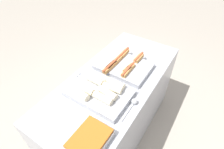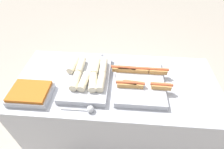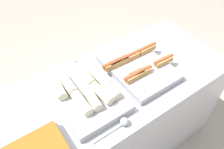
# 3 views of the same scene
# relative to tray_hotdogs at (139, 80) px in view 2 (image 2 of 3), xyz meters

# --- Properties ---
(ground_plane) EXTENTS (12.00, 12.00, 0.00)m
(ground_plane) POSITION_rel_tray_hotdogs_xyz_m (-0.18, -0.00, -0.92)
(ground_plane) COLOR #ADA393
(counter) EXTENTS (1.64, 0.74, 0.88)m
(counter) POSITION_rel_tray_hotdogs_xyz_m (-0.18, -0.00, -0.48)
(counter) COLOR #A8AAB2
(counter) RESTS_ON ground_plane
(tray_hotdogs) EXTENTS (0.47, 0.51, 0.10)m
(tray_hotdogs) POSITION_rel_tray_hotdogs_xyz_m (0.00, 0.00, 0.00)
(tray_hotdogs) COLOR #A8AAB2
(tray_hotdogs) RESTS_ON counter
(tray_wraps) EXTENTS (0.36, 0.53, 0.11)m
(tray_wraps) POSITION_rel_tray_hotdogs_xyz_m (-0.41, -0.00, 0.01)
(tray_wraps) COLOR #A8AAB2
(tray_wraps) RESTS_ON counter
(tray_side_front) EXTENTS (0.29, 0.23, 0.07)m
(tray_side_front) POSITION_rel_tray_hotdogs_xyz_m (-0.80, -0.20, 0.00)
(tray_side_front) COLOR #A8AAB2
(tray_side_front) RESTS_ON counter
(serving_spoon_near) EXTENTS (0.23, 0.05, 0.05)m
(serving_spoon_near) POSITION_rel_tray_hotdogs_xyz_m (-0.35, -0.30, -0.01)
(serving_spoon_near) COLOR #B2B5BA
(serving_spoon_near) RESTS_ON counter
(serving_spoon_far) EXTENTS (0.23, 0.05, 0.05)m
(serving_spoon_far) POSITION_rel_tray_hotdogs_xyz_m (-0.36, 0.30, -0.01)
(serving_spoon_far) COLOR #B2B5BA
(serving_spoon_far) RESTS_ON counter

